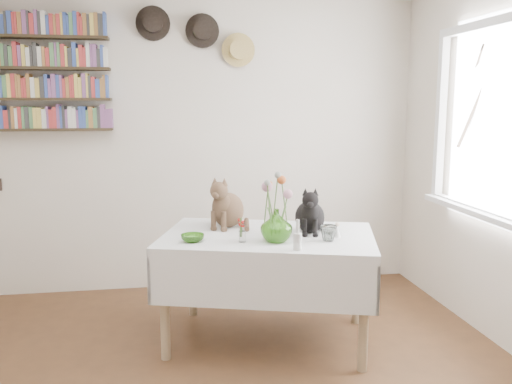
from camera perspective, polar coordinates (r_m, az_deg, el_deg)
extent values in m
cube|color=silver|center=(4.72, -7.36, 4.90)|extent=(4.04, 0.04, 2.54)
cube|color=white|center=(3.88, 24.24, 6.91)|extent=(0.01, 1.40, 1.20)
cube|color=white|center=(3.91, 24.88, 16.15)|extent=(0.06, 1.52, 0.06)
cube|color=white|center=(3.95, 23.63, -2.24)|extent=(0.06, 1.52, 0.06)
cube|color=white|center=(4.51, 19.09, 7.45)|extent=(0.06, 0.06, 1.20)
cube|color=white|center=(3.93, 23.26, -2.26)|extent=(0.12, 1.50, 0.04)
cube|color=white|center=(3.63, 1.30, -4.93)|extent=(1.59, 1.25, 0.06)
cylinder|color=tan|center=(3.52, -9.59, -11.92)|extent=(0.06, 0.06, 0.68)
cylinder|color=tan|center=(3.39, 11.28, -12.80)|extent=(0.06, 0.06, 0.68)
cylinder|color=tan|center=(4.18, -6.69, -8.35)|extent=(0.06, 0.06, 0.68)
cylinder|color=tan|center=(4.08, 10.55, -8.92)|extent=(0.06, 0.06, 0.68)
imported|color=#72C042|center=(3.41, 2.16, -3.54)|extent=(0.28, 0.28, 0.21)
imported|color=#72C042|center=(3.45, -6.69, -4.83)|extent=(0.20, 0.20, 0.05)
imported|color=white|center=(3.47, 7.62, -4.32)|extent=(0.13, 0.13, 0.10)
cylinder|color=white|center=(3.24, 4.39, -5.23)|extent=(0.05, 0.05, 0.10)
cylinder|color=white|center=(3.22, 4.41, -3.64)|extent=(0.02, 0.02, 0.08)
cylinder|color=white|center=(3.42, -1.45, -4.70)|extent=(0.04, 0.04, 0.07)
cone|color=white|center=(3.58, 8.54, -4.13)|extent=(0.05, 0.05, 0.07)
sphere|color=beige|center=(3.57, 8.56, -3.40)|extent=(0.03, 0.03, 0.03)
cylinder|color=#4C7233|center=(3.40, 1.64, -1.96)|extent=(0.01, 0.01, 0.30)
sphere|color=#C7859D|center=(3.37, 1.65, 0.55)|extent=(0.07, 0.07, 0.07)
cylinder|color=#4C7233|center=(3.39, 2.90, -2.35)|extent=(0.01, 0.01, 0.26)
sphere|color=#C7859D|center=(3.36, 2.92, -0.18)|extent=(0.06, 0.06, 0.06)
cylinder|color=#4C7233|center=(3.43, 3.05, -1.51)|extent=(0.01, 0.01, 0.34)
sphere|color=#CB5D25|center=(3.40, 3.08, 1.30)|extent=(0.06, 0.06, 0.06)
cylinder|color=#4C7233|center=(3.42, 1.05, -1.79)|extent=(0.01, 0.01, 0.31)
sphere|color=#CB5D25|center=(3.39, 1.06, 0.78)|extent=(0.05, 0.05, 0.05)
cylinder|color=#4C7233|center=(3.43, 2.01, -1.24)|extent=(0.01, 0.01, 0.37)
sphere|color=#999E93|center=(3.41, 2.02, 1.82)|extent=(0.04, 0.04, 0.04)
cylinder|color=#4C7233|center=(3.35, 1.44, -1.85)|extent=(0.01, 0.01, 0.33)
sphere|color=#999E93|center=(3.32, 1.45, 0.94)|extent=(0.04, 0.04, 0.04)
cube|color=#332717|center=(4.69, -20.98, 6.17)|extent=(1.00, 0.16, 0.02)
cube|color=#332717|center=(4.69, -21.15, 9.10)|extent=(1.00, 0.16, 0.02)
cube|color=#332717|center=(4.69, -21.33, 12.03)|extent=(1.00, 0.16, 0.02)
cube|color=#332717|center=(4.71, -21.50, 14.93)|extent=(1.00, 0.16, 0.02)
cylinder|color=black|center=(4.69, -10.79, 17.04)|extent=(0.28, 0.02, 0.28)
cylinder|color=black|center=(4.65, -10.81, 17.11)|extent=(0.16, 0.08, 0.16)
cylinder|color=black|center=(4.69, -5.68, 16.53)|extent=(0.28, 0.02, 0.28)
cylinder|color=black|center=(4.65, -5.64, 16.60)|extent=(0.16, 0.08, 0.16)
cylinder|color=tan|center=(4.71, -1.88, 14.71)|extent=(0.28, 0.02, 0.28)
cylinder|color=tan|center=(4.67, -1.81, 14.76)|extent=(0.16, 0.08, 0.16)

